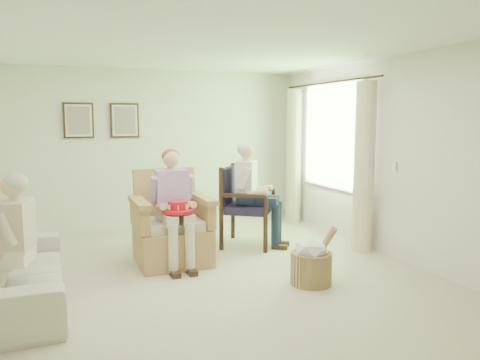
{
  "coord_description": "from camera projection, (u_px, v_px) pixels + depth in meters",
  "views": [
    {
      "loc": [
        -1.6,
        -4.95,
        1.8
      ],
      "look_at": [
        0.58,
        0.38,
        1.05
      ],
      "focal_mm": 35.0,
      "sensor_mm": 36.0,
      "label": 1
    }
  ],
  "objects": [
    {
      "name": "wood_armchair",
      "position": [
        246.0,
        202.0,
        6.75
      ],
      "size": [
        0.73,
        0.68,
        1.12
      ],
      "rotation": [
        0.0,
        0.0,
        0.95
      ],
      "color": "black",
      "rests_on": "ground"
    },
    {
      "name": "window",
      "position": [
        332.0,
        133.0,
        7.2
      ],
      "size": [
        0.13,
        2.5,
        1.63
      ],
      "color": "#2D6B23",
      "rests_on": "right_wall"
    },
    {
      "name": "curtain_left",
      "position": [
        364.0,
        168.0,
        6.31
      ],
      "size": [
        0.34,
        0.34,
        2.3
      ],
      "primitive_type": "cylinder",
      "color": "beige",
      "rests_on": "ground"
    },
    {
      "name": "back_wall",
      "position": [
        153.0,
        150.0,
        7.73
      ],
      "size": [
        5.0,
        0.04,
        2.6
      ],
      "primitive_type": "cube",
      "color": "silver",
      "rests_on": "ground"
    },
    {
      "name": "right_wall",
      "position": [
        385.0,
        157.0,
        6.15
      ],
      "size": [
        0.04,
        5.5,
        2.6
      ],
      "primitive_type": "cube",
      "color": "silver",
      "rests_on": "ground"
    },
    {
      "name": "curtain_right",
      "position": [
        294.0,
        157.0,
        8.1
      ],
      "size": [
        0.34,
        0.34,
        2.3
      ],
      "primitive_type": "cylinder",
      "color": "beige",
      "rests_on": "ground"
    },
    {
      "name": "framed_print_left",
      "position": [
        79.0,
        120.0,
        7.2
      ],
      "size": [
        0.45,
        0.05,
        0.55
      ],
      "color": "#382114",
      "rests_on": "back_wall"
    },
    {
      "name": "person_sofa",
      "position": [
        12.0,
        236.0,
        4.29
      ],
      "size": [
        0.42,
        0.62,
        1.28
      ],
      "rotation": [
        0.0,
        0.0,
        -1.81
      ],
      "color": "beige",
      "rests_on": "ground"
    },
    {
      "name": "front_wall",
      "position": [
        352.0,
        207.0,
        2.69
      ],
      "size": [
        5.0,
        0.04,
        2.6
      ],
      "primitive_type": "cube",
      "color": "silver",
      "rests_on": "ground"
    },
    {
      "name": "floor",
      "position": [
        205.0,
        277.0,
        5.38
      ],
      "size": [
        5.5,
        5.5,
        0.0
      ],
      "primitive_type": "plane",
      "color": "#C3B59D",
      "rests_on": "ground"
    },
    {
      "name": "person_wicker",
      "position": [
        174.0,
        199.0,
        5.69
      ],
      "size": [
        0.4,
        0.62,
        1.41
      ],
      "rotation": [
        0.0,
        0.0,
        -0.01
      ],
      "color": "beige",
      "rests_on": "ground"
    },
    {
      "name": "framed_print_right",
      "position": [
        125.0,
        120.0,
        7.46
      ],
      "size": [
        0.45,
        0.05,
        0.55
      ],
      "color": "#382114",
      "rests_on": "back_wall"
    },
    {
      "name": "hatbox",
      "position": [
        311.0,
        261.0,
        5.12
      ],
      "size": [
        0.55,
        0.55,
        0.67
      ],
      "color": "tan",
      "rests_on": "ground"
    },
    {
      "name": "person_dark",
      "position": [
        251.0,
        186.0,
        6.55
      ],
      "size": [
        0.4,
        0.63,
        1.44
      ],
      "rotation": [
        0.0,
        0.0,
        0.95
      ],
      "color": "#182036",
      "rests_on": "ground"
    },
    {
      "name": "ceiling",
      "position": [
        203.0,
        45.0,
        5.04
      ],
      "size": [
        5.0,
        5.5,
        0.02
      ],
      "primitive_type": "cube",
      "color": "white",
      "rests_on": "back_wall"
    },
    {
      "name": "wicker_armchair",
      "position": [
        171.0,
        233.0,
        5.89
      ],
      "size": [
        0.91,
        0.9,
        1.16
      ],
      "rotation": [
        0.0,
        0.0,
        -0.01
      ],
      "color": "tan",
      "rests_on": "ground"
    },
    {
      "name": "red_hat",
      "position": [
        178.0,
        208.0,
        5.52
      ],
      "size": [
        0.36,
        0.36,
        0.14
      ],
      "color": "red",
      "rests_on": "person_wicker"
    },
    {
      "name": "sofa",
      "position": [
        17.0,
        271.0,
        4.59
      ],
      "size": [
        2.17,
        0.85,
        0.63
      ],
      "primitive_type": "imported",
      "rotation": [
        0.0,
        0.0,
        1.57
      ],
      "color": "beige",
      "rests_on": "ground"
    }
  ]
}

